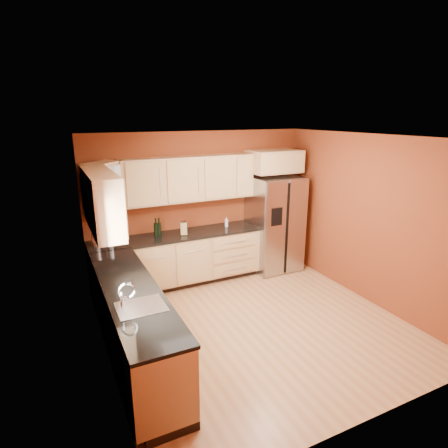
{
  "coord_description": "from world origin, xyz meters",
  "views": [
    {
      "loc": [
        -2.43,
        -4.06,
        2.88
      ],
      "look_at": [
        -0.05,
        0.9,
        1.25
      ],
      "focal_mm": 30.0,
      "sensor_mm": 36.0,
      "label": 1
    }
  ],
  "objects_px": {
    "refrigerator": "(274,223)",
    "wine_bottle_a": "(159,227)",
    "canister_left": "(109,239)",
    "knife_block": "(184,229)",
    "soap_dispenser": "(226,222)"
  },
  "relations": [
    {
      "from": "knife_block",
      "to": "soap_dispenser",
      "type": "relative_size",
      "value": 1.19
    },
    {
      "from": "wine_bottle_a",
      "to": "knife_block",
      "type": "bearing_deg",
      "value": -14.77
    },
    {
      "from": "canister_left",
      "to": "wine_bottle_a",
      "type": "relative_size",
      "value": 0.68
    },
    {
      "from": "refrigerator",
      "to": "soap_dispenser",
      "type": "distance_m",
      "value": 0.96
    },
    {
      "from": "refrigerator",
      "to": "wine_bottle_a",
      "type": "distance_m",
      "value": 2.2
    },
    {
      "from": "wine_bottle_a",
      "to": "refrigerator",
      "type": "bearing_deg",
      "value": -3.12
    },
    {
      "from": "knife_block",
      "to": "soap_dispenser",
      "type": "distance_m",
      "value": 0.85
    },
    {
      "from": "soap_dispenser",
      "to": "wine_bottle_a",
      "type": "bearing_deg",
      "value": 179.8
    },
    {
      "from": "wine_bottle_a",
      "to": "soap_dispenser",
      "type": "relative_size",
      "value": 1.8
    },
    {
      "from": "wine_bottle_a",
      "to": "soap_dispenser",
      "type": "distance_m",
      "value": 1.24
    },
    {
      "from": "wine_bottle_a",
      "to": "soap_dispenser",
      "type": "bearing_deg",
      "value": -0.2
    },
    {
      "from": "knife_block",
      "to": "soap_dispenser",
      "type": "bearing_deg",
      "value": 22.5
    },
    {
      "from": "refrigerator",
      "to": "knife_block",
      "type": "relative_size",
      "value": 8.65
    },
    {
      "from": "refrigerator",
      "to": "knife_block",
      "type": "distance_m",
      "value": 1.8
    },
    {
      "from": "knife_block",
      "to": "soap_dispenser",
      "type": "xyz_separation_m",
      "value": [
        0.85,
        0.1,
        -0.02
      ]
    }
  ]
}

